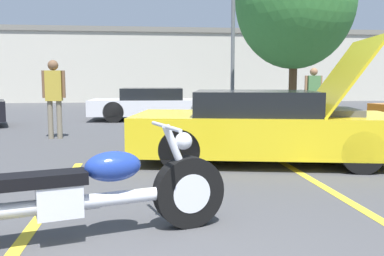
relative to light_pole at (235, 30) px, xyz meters
name	(u,v)px	position (x,y,z in m)	size (l,w,h in m)	color
parking_stripe_middle	(38,220)	(-5.40, -15.75, -3.64)	(0.12, 5.62, 0.01)	yellow
parking_stripe_back	(359,208)	(-2.10, -15.75, -3.64)	(0.12, 5.62, 0.01)	yellow
far_building	(139,64)	(-4.48, 7.60, -1.30)	(32.00, 4.20, 4.40)	beige
light_pole	(235,30)	(0.00, 0.00, 0.00)	(1.21, 0.28, 6.54)	slate
tree_background	(295,0)	(1.62, -3.43, 0.79)	(4.65, 4.65, 7.11)	brown
motorcycle	(76,196)	(-4.93, -16.38, -3.24)	(2.59, 1.02, 0.96)	black
show_car_hood_open	(265,126)	(-2.34, -13.06, -3.06)	(4.57, 2.75, 2.02)	yellow
parked_car_mid_row	(156,104)	(-3.89, -5.60, -3.12)	(4.51, 1.98, 1.07)	silver
spectator_near_motorcycle	(313,92)	(0.49, -8.19, -2.64)	(0.52, 0.22, 1.68)	#333338
spectator_by_show_car	(54,92)	(-6.36, -9.86, -2.57)	(0.52, 0.24, 1.79)	gray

